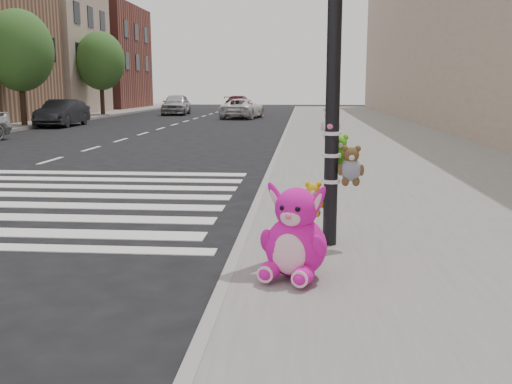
# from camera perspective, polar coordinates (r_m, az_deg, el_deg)

# --- Properties ---
(ground) EXTENTS (120.00, 120.00, 0.00)m
(ground) POSITION_cam_1_polar(r_m,az_deg,el_deg) (5.59, -19.97, -10.67)
(ground) COLOR black
(ground) RESTS_ON ground
(sidewalk_near) EXTENTS (7.00, 80.00, 0.14)m
(sidewalk_near) POSITION_cam_1_polar(r_m,az_deg,el_deg) (15.09, 15.12, 2.92)
(sidewalk_near) COLOR slate
(sidewalk_near) RESTS_ON ground
(curb_edge) EXTENTS (0.12, 80.00, 0.15)m
(curb_edge) POSITION_cam_1_polar(r_m,az_deg,el_deg) (14.86, 1.90, 3.16)
(curb_edge) COLOR gray
(curb_edge) RESTS_ON ground
(bld_far_d) EXTENTS (6.00, 8.00, 10.00)m
(bld_far_d) POSITION_cam_1_polar(r_m,az_deg,el_deg) (43.62, -19.93, 13.86)
(bld_far_d) COLOR tan
(bld_far_d) RESTS_ON ground
(bld_far_e) EXTENTS (6.00, 10.00, 9.00)m
(bld_far_e) POSITION_cam_1_polar(r_m,az_deg,el_deg) (53.80, -14.95, 12.83)
(bld_far_e) COLOR brown
(bld_far_e) RESTS_ON ground
(bld_near) EXTENTS (5.00, 60.00, 10.00)m
(bld_near) POSITION_cam_1_polar(r_m,az_deg,el_deg) (26.23, 23.98, 16.26)
(bld_near) COLOR tan
(bld_near) RESTS_ON ground
(signal_pole) EXTENTS (0.72, 0.50, 4.00)m
(signal_pole) POSITION_cam_1_polar(r_m,az_deg,el_deg) (6.55, 7.83, 8.19)
(signal_pole) COLOR black
(signal_pole) RESTS_ON sidewalk_near
(tree_far_b) EXTENTS (3.20, 3.20, 5.44)m
(tree_far_b) POSITION_cam_1_polar(r_m,az_deg,el_deg) (29.97, -22.60, 12.92)
(tree_far_b) COLOR #382619
(tree_far_b) RESTS_ON sidewalk_far
(tree_far_c) EXTENTS (3.20, 3.20, 5.44)m
(tree_far_c) POSITION_cam_1_polar(r_m,az_deg,el_deg) (40.09, -15.29, 12.52)
(tree_far_c) COLOR #382619
(tree_far_c) RESTS_ON sidewalk_far
(pink_bunny) EXTENTS (0.75, 0.82, 0.94)m
(pink_bunny) POSITION_cam_1_polar(r_m,az_deg,el_deg) (5.48, 3.91, -4.73)
(pink_bunny) COLOR #E413A9
(pink_bunny) RESTS_ON sidewalk_near
(red_teddy) EXTENTS (0.14, 0.11, 0.20)m
(red_teddy) POSITION_cam_1_polar(r_m,az_deg,el_deg) (6.59, 2.08, -4.66)
(red_teddy) COLOR #AB1117
(red_teddy) RESTS_ON sidewalk_near
(car_dark_far) EXTENTS (1.53, 4.12, 1.34)m
(car_dark_far) POSITION_cam_1_polar(r_m,az_deg,el_deg) (30.49, -18.78, 7.50)
(car_dark_far) COLOR black
(car_dark_far) RESTS_ON ground
(car_white_near) EXTENTS (2.67, 4.66, 1.22)m
(car_white_near) POSITION_cam_1_polar(r_m,az_deg,el_deg) (36.34, -1.33, 8.34)
(car_white_near) COLOR silver
(car_white_near) RESTS_ON ground
(car_maroon_near) EXTENTS (2.08, 4.49, 1.27)m
(car_maroon_near) POSITION_cam_1_polar(r_m,az_deg,el_deg) (46.25, -1.74, 8.82)
(car_maroon_near) COLOR #50161E
(car_maroon_near) RESTS_ON ground
(car_silver_deep) EXTENTS (2.12, 4.50, 1.49)m
(car_silver_deep) POSITION_cam_1_polar(r_m,az_deg,el_deg) (41.61, -7.98, 8.69)
(car_silver_deep) COLOR #ADADB2
(car_silver_deep) RESTS_ON ground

